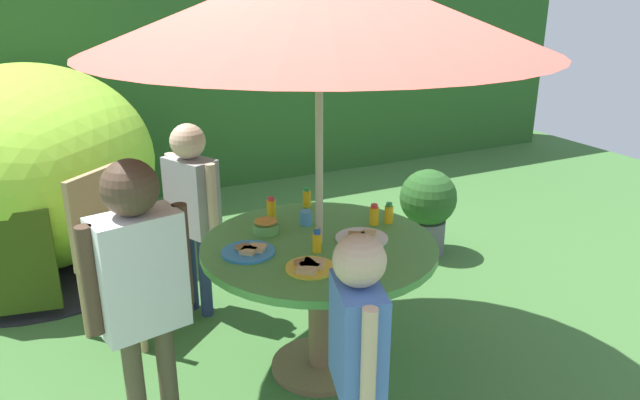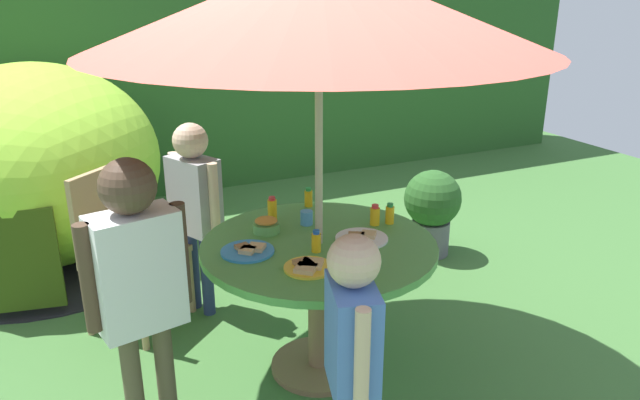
{
  "view_description": "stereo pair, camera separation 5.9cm",
  "coord_description": "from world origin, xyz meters",
  "px_view_note": "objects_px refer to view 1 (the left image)",
  "views": [
    {
      "loc": [
        -1.18,
        -2.39,
        1.89
      ],
      "look_at": [
        0.03,
        0.06,
        0.91
      ],
      "focal_mm": 33.84,
      "sensor_mm": 36.0,
      "label": 1
    },
    {
      "loc": [
        -1.12,
        -2.42,
        1.89
      ],
      "look_at": [
        0.03,
        0.06,
        0.91
      ],
      "focal_mm": 33.84,
      "sensor_mm": 36.0,
      "label": 2
    }
  ],
  "objects_px": {
    "patio_umbrella": "(319,5)",
    "plate_far_left": "(362,237)",
    "dome_tent": "(32,166)",
    "plate_far_right": "(310,267)",
    "snack_bowl": "(266,226)",
    "wooden_chair": "(120,241)",
    "potted_plant": "(428,206)",
    "juice_bottle_center_front": "(389,214)",
    "juice_bottle_mid_right": "(317,242)",
    "cup_near": "(306,218)",
    "juice_bottle_near_left": "(374,215)",
    "child_in_grey_shirt": "(192,196)",
    "garden_table": "(319,269)",
    "juice_bottle_near_right": "(307,198)",
    "child_in_white_shirt": "(140,273)",
    "child_in_blue_shirt": "(358,338)",
    "juice_bottle_center_back": "(271,209)",
    "plate_mid_left": "(249,251)"
  },
  "relations": [
    {
      "from": "patio_umbrella",
      "to": "plate_far_left",
      "type": "xyz_separation_m",
      "value": [
        0.2,
        -0.05,
        -1.09
      ]
    },
    {
      "from": "dome_tent",
      "to": "plate_far_right",
      "type": "xyz_separation_m",
      "value": [
        1.03,
        -2.35,
        0.04
      ]
    },
    {
      "from": "snack_bowl",
      "to": "plate_far_left",
      "type": "bearing_deg",
      "value": -36.64
    },
    {
      "from": "wooden_chair",
      "to": "potted_plant",
      "type": "distance_m",
      "value": 2.15
    },
    {
      "from": "plate_far_left",
      "to": "juice_bottle_center_front",
      "type": "xyz_separation_m",
      "value": [
        0.23,
        0.13,
        0.04
      ]
    },
    {
      "from": "patio_umbrella",
      "to": "juice_bottle_mid_right",
      "type": "relative_size",
      "value": 18.84
    },
    {
      "from": "plate_far_right",
      "to": "cup_near",
      "type": "bearing_deg",
      "value": 66.95
    },
    {
      "from": "dome_tent",
      "to": "cup_near",
      "type": "relative_size",
      "value": 31.75
    },
    {
      "from": "juice_bottle_near_left",
      "to": "cup_near",
      "type": "distance_m",
      "value": 0.35
    },
    {
      "from": "child_in_grey_shirt",
      "to": "patio_umbrella",
      "type": "bearing_deg",
      "value": -0.0
    },
    {
      "from": "juice_bottle_center_front",
      "to": "garden_table",
      "type": "bearing_deg",
      "value": -170.81
    },
    {
      "from": "wooden_chair",
      "to": "cup_near",
      "type": "distance_m",
      "value": 1.1
    },
    {
      "from": "juice_bottle_near_right",
      "to": "child_in_white_shirt",
      "type": "bearing_deg",
      "value": -147.41
    },
    {
      "from": "child_in_white_shirt",
      "to": "juice_bottle_mid_right",
      "type": "xyz_separation_m",
      "value": [
        0.82,
        0.09,
        -0.06
      ]
    },
    {
      "from": "plate_far_right",
      "to": "cup_near",
      "type": "height_order",
      "value": "cup_near"
    },
    {
      "from": "child_in_blue_shirt",
      "to": "juice_bottle_center_front",
      "type": "height_order",
      "value": "child_in_blue_shirt"
    },
    {
      "from": "child_in_white_shirt",
      "to": "juice_bottle_center_back",
      "type": "xyz_separation_m",
      "value": [
        0.78,
        0.55,
        -0.05
      ]
    },
    {
      "from": "child_in_white_shirt",
      "to": "plate_mid_left",
      "type": "distance_m",
      "value": 0.58
    },
    {
      "from": "plate_far_right",
      "to": "juice_bottle_center_back",
      "type": "distance_m",
      "value": 0.62
    },
    {
      "from": "potted_plant",
      "to": "cup_near",
      "type": "relative_size",
      "value": 8.6
    },
    {
      "from": "juice_bottle_center_back",
      "to": "juice_bottle_center_front",
      "type": "bearing_deg",
      "value": -29.6
    },
    {
      "from": "child_in_grey_shirt",
      "to": "plate_far_right",
      "type": "distance_m",
      "value": 1.1
    },
    {
      "from": "child_in_white_shirt",
      "to": "plate_far_left",
      "type": "distance_m",
      "value": 1.09
    },
    {
      "from": "plate_far_right",
      "to": "dome_tent",
      "type": "bearing_deg",
      "value": 113.71
    },
    {
      "from": "dome_tent",
      "to": "cup_near",
      "type": "distance_m",
      "value": 2.24
    },
    {
      "from": "child_in_grey_shirt",
      "to": "plate_far_left",
      "type": "distance_m",
      "value": 1.08
    },
    {
      "from": "potted_plant",
      "to": "child_in_white_shirt",
      "type": "distance_m",
      "value": 2.52
    },
    {
      "from": "juice_bottle_near_left",
      "to": "juice_bottle_near_right",
      "type": "xyz_separation_m",
      "value": [
        -0.2,
        0.4,
        -0.0
      ]
    },
    {
      "from": "child_in_grey_shirt",
      "to": "wooden_chair",
      "type": "bearing_deg",
      "value": -124.9
    },
    {
      "from": "juice_bottle_mid_right",
      "to": "cup_near",
      "type": "distance_m",
      "value": 0.34
    },
    {
      "from": "dome_tent",
      "to": "child_in_blue_shirt",
      "type": "distance_m",
      "value": 3.06
    },
    {
      "from": "juice_bottle_center_back",
      "to": "snack_bowl",
      "type": "bearing_deg",
      "value": -121.54
    },
    {
      "from": "potted_plant",
      "to": "snack_bowl",
      "type": "xyz_separation_m",
      "value": [
        -1.52,
        -0.7,
        0.38
      ]
    },
    {
      "from": "patio_umbrella",
      "to": "plate_mid_left",
      "type": "bearing_deg",
      "value": 173.53
    },
    {
      "from": "plate_far_left",
      "to": "plate_mid_left",
      "type": "xyz_separation_m",
      "value": [
        -0.55,
        0.09,
        0.0
      ]
    },
    {
      "from": "garden_table",
      "to": "snack_bowl",
      "type": "relative_size",
      "value": 8.52
    },
    {
      "from": "wooden_chair",
      "to": "child_in_grey_shirt",
      "type": "relative_size",
      "value": 0.79
    },
    {
      "from": "child_in_grey_shirt",
      "to": "child_in_blue_shirt",
      "type": "height_order",
      "value": "child_in_grey_shirt"
    },
    {
      "from": "garden_table",
      "to": "child_in_white_shirt",
      "type": "distance_m",
      "value": 0.92
    },
    {
      "from": "garden_table",
      "to": "juice_bottle_center_back",
      "type": "xyz_separation_m",
      "value": [
        -0.1,
        0.38,
        0.2
      ]
    },
    {
      "from": "wooden_chair",
      "to": "cup_near",
      "type": "xyz_separation_m",
      "value": [
        0.85,
        -0.67,
        0.23
      ]
    },
    {
      "from": "child_in_grey_shirt",
      "to": "cup_near",
      "type": "distance_m",
      "value": 0.74
    },
    {
      "from": "cup_near",
      "to": "wooden_chair",
      "type": "bearing_deg",
      "value": 141.9
    },
    {
      "from": "potted_plant",
      "to": "plate_mid_left",
      "type": "bearing_deg",
      "value": -151.94
    },
    {
      "from": "juice_bottle_near_left",
      "to": "juice_bottle_center_back",
      "type": "xyz_separation_m",
      "value": [
        -0.46,
        0.29,
        0.01
      ]
    },
    {
      "from": "dome_tent",
      "to": "juice_bottle_near_right",
      "type": "height_order",
      "value": "dome_tent"
    },
    {
      "from": "child_in_blue_shirt",
      "to": "plate_far_right",
      "type": "relative_size",
      "value": 4.98
    },
    {
      "from": "dome_tent",
      "to": "cup_near",
      "type": "height_order",
      "value": "dome_tent"
    },
    {
      "from": "dome_tent",
      "to": "juice_bottle_center_front",
      "type": "distance_m",
      "value": 2.62
    },
    {
      "from": "plate_far_left",
      "to": "juice_bottle_center_front",
      "type": "height_order",
      "value": "juice_bottle_center_front"
    }
  ]
}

